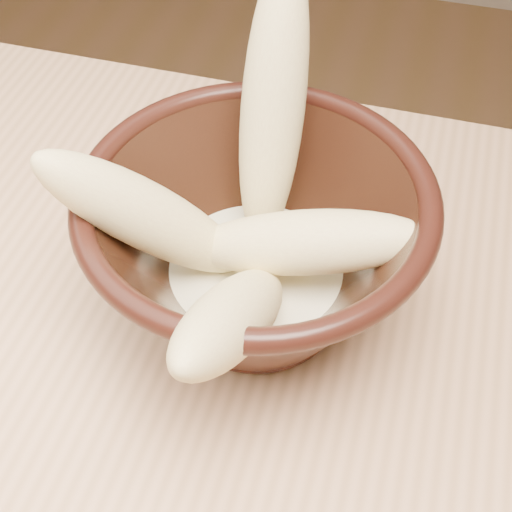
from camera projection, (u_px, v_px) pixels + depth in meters
The scene contains 7 objects.
table at pixel (5, 480), 0.51m from camera, with size 1.20×0.80×0.75m.
bowl at pixel (256, 245), 0.46m from camera, with size 0.22×0.22×0.12m.
milk_puddle at pixel (256, 275), 0.48m from camera, with size 0.13×0.13×0.02m, color beige.
banana_upright at pixel (273, 108), 0.45m from camera, with size 0.04×0.04×0.19m, color #DFC584.
banana_left at pixel (148, 217), 0.43m from camera, with size 0.04×0.04×0.16m, color #DFC584.
banana_across at pixel (304, 243), 0.44m from camera, with size 0.04×0.04×0.15m, color #DFC584.
banana_front at pixel (233, 318), 0.39m from camera, with size 0.04×0.04×0.17m, color #DFC584.
Camera 1 is at (0.23, -0.16, 1.16)m, focal length 50.00 mm.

